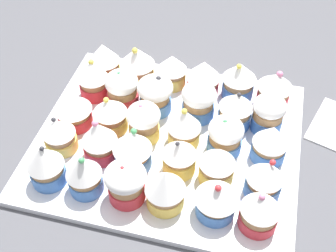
# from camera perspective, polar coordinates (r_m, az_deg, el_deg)

# --- Properties ---
(ground_plane) EXTENTS (1.80, 1.80, 0.03)m
(ground_plane) POSITION_cam_1_polar(r_m,az_deg,el_deg) (0.77, -0.00, -2.89)
(ground_plane) COLOR #4C4C51
(baking_tray) EXTENTS (0.45, 0.38, 0.01)m
(baking_tray) POSITION_cam_1_polar(r_m,az_deg,el_deg) (0.76, -0.00, -1.86)
(baking_tray) COLOR silver
(baking_tray) RESTS_ON ground_plane
(cupcake_0) EXTENTS (0.06, 0.06, 0.08)m
(cupcake_0) POSITION_cam_1_polar(r_m,az_deg,el_deg) (0.69, -15.81, -4.86)
(cupcake_0) COLOR #477AC6
(cupcake_0) RESTS_ON baking_tray
(cupcake_1) EXTENTS (0.06, 0.06, 0.08)m
(cupcake_1) POSITION_cam_1_polar(r_m,az_deg,el_deg) (0.67, -11.01, -6.11)
(cupcake_1) COLOR #477AC6
(cupcake_1) RESTS_ON baking_tray
(cupcake_2) EXTENTS (0.06, 0.06, 0.07)m
(cupcake_2) POSITION_cam_1_polar(r_m,az_deg,el_deg) (0.65, -5.55, -7.34)
(cupcake_2) COLOR #D1333D
(cupcake_2) RESTS_ON baking_tray
(cupcake_3) EXTENTS (0.06, 0.06, 0.08)m
(cupcake_3) POSITION_cam_1_polar(r_m,az_deg,el_deg) (0.64, -0.38, -8.13)
(cupcake_3) COLOR #EFC651
(cupcake_3) RESTS_ON baking_tray
(cupcake_4) EXTENTS (0.07, 0.07, 0.07)m
(cupcake_4) POSITION_cam_1_polar(r_m,az_deg,el_deg) (0.64, 6.40, -9.39)
(cupcake_4) COLOR #477AC6
(cupcake_4) RESTS_ON baking_tray
(cupcake_5) EXTENTS (0.06, 0.06, 0.07)m
(cupcake_5) POSITION_cam_1_polar(r_m,az_deg,el_deg) (0.64, 11.98, -10.85)
(cupcake_5) COLOR #D1333D
(cupcake_5) RESTS_ON baking_tray
(cupcake_6) EXTENTS (0.05, 0.05, 0.07)m
(cupcake_6) POSITION_cam_1_polar(r_m,az_deg,el_deg) (0.74, -14.08, -1.06)
(cupcake_6) COLOR #EFC651
(cupcake_6) RESTS_ON baking_tray
(cupcake_7) EXTENTS (0.06, 0.06, 0.08)m
(cupcake_7) POSITION_cam_1_polar(r_m,az_deg,el_deg) (0.71, -9.01, -1.77)
(cupcake_7) COLOR #D1333D
(cupcake_7) RESTS_ON baking_tray
(cupcake_8) EXTENTS (0.06, 0.06, 0.08)m
(cupcake_8) POSITION_cam_1_polar(r_m,az_deg,el_deg) (0.69, -4.70, -2.89)
(cupcake_8) COLOR #477AC6
(cupcake_8) RESTS_ON baking_tray
(cupcake_9) EXTENTS (0.06, 0.06, 0.07)m
(cupcake_9) POSITION_cam_1_polar(r_m,az_deg,el_deg) (0.68, 1.48, -3.86)
(cupcake_9) COLOR #EFC651
(cupcake_9) RESTS_ON baking_tray
(cupcake_10) EXTENTS (0.06, 0.06, 0.07)m
(cupcake_10) POSITION_cam_1_polar(r_m,az_deg,el_deg) (0.67, 6.49, -4.95)
(cupcake_10) COLOR #EFC651
(cupcake_10) RESTS_ON baking_tray
(cupcake_11) EXTENTS (0.06, 0.06, 0.08)m
(cupcake_11) POSITION_cam_1_polar(r_m,az_deg,el_deg) (0.67, 12.60, -6.70)
(cupcake_11) COLOR #477AC6
(cupcake_11) RESTS_ON baking_tray
(cupcake_12) EXTENTS (0.06, 0.06, 0.06)m
(cupcake_12) POSITION_cam_1_polar(r_m,az_deg,el_deg) (0.77, -12.31, 2.09)
(cupcake_12) COLOR #D1333D
(cupcake_12) RESTS_ON baking_tray
(cupcake_13) EXTENTS (0.06, 0.06, 0.07)m
(cupcake_13) POSITION_cam_1_polar(r_m,az_deg,el_deg) (0.75, -7.51, 1.75)
(cupcake_13) COLOR #EFC651
(cupcake_13) RESTS_ON baking_tray
(cupcake_14) EXTENTS (0.06, 0.06, 0.07)m
(cupcake_14) POSITION_cam_1_polar(r_m,az_deg,el_deg) (0.73, -3.21, 0.63)
(cupcake_14) COLOR #EFC651
(cupcake_14) RESTS_ON baking_tray
(cupcake_15) EXTENTS (0.06, 0.06, 0.08)m
(cupcake_15) POSITION_cam_1_polar(r_m,az_deg,el_deg) (0.72, 2.18, 0.14)
(cupcake_15) COLOR #EFC651
(cupcake_15) RESTS_ON baking_tray
(cupcake_16) EXTENTS (0.06, 0.06, 0.07)m
(cupcake_16) POSITION_cam_1_polar(r_m,az_deg,el_deg) (0.72, 7.55, -1.21)
(cupcake_16) COLOR #477AC6
(cupcake_16) RESTS_ON baking_tray
(cupcake_17) EXTENTS (0.06, 0.06, 0.07)m
(cupcake_17) POSITION_cam_1_polar(r_m,az_deg,el_deg) (0.72, 13.29, -2.02)
(cupcake_17) COLOR #477AC6
(cupcake_17) RESTS_ON baking_tray
(cupcake_18) EXTENTS (0.06, 0.06, 0.08)m
(cupcake_18) POSITION_cam_1_polar(r_m,az_deg,el_deg) (0.81, -9.84, 6.18)
(cupcake_18) COLOR #D1333D
(cupcake_18) RESTS_ON baking_tray
(cupcake_19) EXTENTS (0.06, 0.06, 0.08)m
(cupcake_19) POSITION_cam_1_polar(r_m,az_deg,el_deg) (0.79, -6.05, 4.91)
(cupcake_19) COLOR #D1333D
(cupcake_19) RESTS_ON baking_tray
(cupcake_20) EXTENTS (0.06, 0.06, 0.08)m
(cupcake_20) POSITION_cam_1_polar(r_m,az_deg,el_deg) (0.77, -1.69, 4.24)
(cupcake_20) COLOR #477AC6
(cupcake_20) RESTS_ON baking_tray
(cupcake_21) EXTENTS (0.06, 0.06, 0.07)m
(cupcake_21) POSITION_cam_1_polar(r_m,az_deg,el_deg) (0.76, 4.05, 3.37)
(cupcake_21) COLOR #477AC6
(cupcake_21) RESTS_ON baking_tray
(cupcake_22) EXTENTS (0.06, 0.06, 0.07)m
(cupcake_22) POSITION_cam_1_polar(r_m,az_deg,el_deg) (0.76, 8.83, 2.14)
(cupcake_22) COLOR #477AC6
(cupcake_22) RESTS_ON baking_tray
(cupcake_23) EXTENTS (0.06, 0.06, 0.07)m
(cupcake_23) POSITION_cam_1_polar(r_m,az_deg,el_deg) (0.76, 13.04, 1.65)
(cupcake_23) COLOR #477AC6
(cupcake_23) RESTS_ON baking_tray
(cupcake_24) EXTENTS (0.06, 0.06, 0.08)m
(cupcake_24) POSITION_cam_1_polar(r_m,az_deg,el_deg) (0.85, -8.39, 8.54)
(cupcake_24) COLOR #EFC651
(cupcake_24) RESTS_ON baking_tray
(cupcake_25) EXTENTS (0.07, 0.07, 0.08)m
(cupcake_25) POSITION_cam_1_polar(r_m,az_deg,el_deg) (0.84, -4.04, 8.20)
(cupcake_25) COLOR #EFC651
(cupcake_25) RESTS_ON baking_tray
(cupcake_26) EXTENTS (0.06, 0.06, 0.07)m
(cupcake_26) POSITION_cam_1_polar(r_m,az_deg,el_deg) (0.83, 0.53, 7.40)
(cupcake_26) COLOR #EFC651
(cupcake_26) RESTS_ON baking_tray
(cupcake_27) EXTENTS (0.06, 0.06, 0.07)m
(cupcake_27) POSITION_cam_1_polar(r_m,az_deg,el_deg) (0.81, 4.68, 6.53)
(cupcake_27) COLOR #D1333D
(cupcake_27) RESTS_ON baking_tray
(cupcake_28) EXTENTS (0.06, 0.06, 0.08)m
(cupcake_28) POSITION_cam_1_polar(r_m,az_deg,el_deg) (0.81, 9.31, 6.05)
(cupcake_28) COLOR #477AC6
(cupcake_28) RESTS_ON baking_tray
(cupcake_29) EXTENTS (0.06, 0.06, 0.07)m
(cupcake_29) POSITION_cam_1_polar(r_m,az_deg,el_deg) (0.81, 13.84, 4.86)
(cupcake_29) COLOR #D1333D
(cupcake_29) RESTS_ON baking_tray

